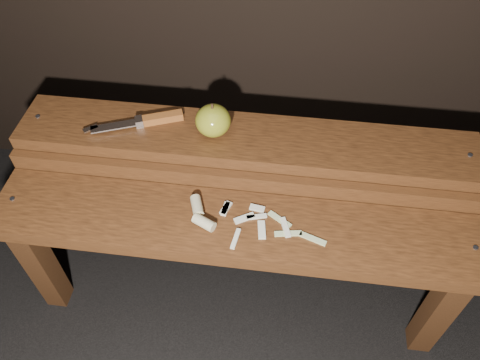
# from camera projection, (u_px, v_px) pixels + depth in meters

# --- Properties ---
(ground) EXTENTS (60.00, 60.00, 0.00)m
(ground) POSITION_uv_depth(u_px,v_px,m) (238.00, 288.00, 1.47)
(ground) COLOR black
(bench_front_tier) EXTENTS (1.20, 0.20, 0.42)m
(bench_front_tier) POSITION_uv_depth(u_px,v_px,m) (234.00, 242.00, 1.16)
(bench_front_tier) COLOR #371E0D
(bench_front_tier) RESTS_ON ground
(bench_rear_tier) EXTENTS (1.20, 0.21, 0.50)m
(bench_rear_tier) POSITION_uv_depth(u_px,v_px,m) (245.00, 160.00, 1.26)
(bench_rear_tier) COLOR #371E0D
(bench_rear_tier) RESTS_ON ground
(apple) EXTENTS (0.09, 0.09, 0.09)m
(apple) POSITION_uv_depth(u_px,v_px,m) (213.00, 121.00, 1.18)
(apple) COLOR olive
(apple) RESTS_ON bench_rear_tier
(knife) EXTENTS (0.25, 0.11, 0.02)m
(knife) POSITION_uv_depth(u_px,v_px,m) (150.00, 120.00, 1.23)
(knife) COLOR brown
(knife) RESTS_ON bench_rear_tier
(apple_scraps) EXTENTS (0.34, 0.14, 0.03)m
(apple_scraps) POSITION_uv_depth(u_px,v_px,m) (223.00, 217.00, 1.12)
(apple_scraps) COLOR beige
(apple_scraps) RESTS_ON bench_front_tier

